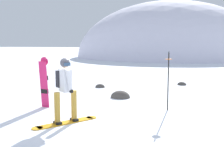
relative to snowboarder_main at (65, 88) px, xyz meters
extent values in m
plane|color=white|center=(0.11, 0.31, -0.92)|extent=(300.00, 300.00, 0.00)
ellipsoid|color=white|center=(-4.01, 35.25, -0.92)|extent=(28.71, 25.84, 17.29)
cube|color=orange|center=(0.03, -0.02, -0.91)|extent=(1.04, 1.48, 0.02)
cylinder|color=orange|center=(0.43, 0.65, -0.91)|extent=(0.28, 0.28, 0.02)
cylinder|color=orange|center=(-0.38, -0.69, -0.91)|extent=(0.28, 0.28, 0.02)
cube|color=black|center=(0.15, 0.19, -0.86)|extent=(0.29, 0.25, 0.06)
cube|color=black|center=(-0.10, -0.22, -0.86)|extent=(0.29, 0.25, 0.06)
cylinder|color=#BC8E33|center=(0.15, 0.19, -0.48)|extent=(0.15, 0.15, 0.82)
cylinder|color=#BC8E33|center=(-0.10, -0.22, -0.48)|extent=(0.15, 0.15, 0.82)
cube|color=silver|center=(0.03, -0.02, 0.22)|extent=(0.42, 0.37, 0.58)
cylinder|color=silver|center=(-0.17, 0.10, 0.22)|extent=(0.18, 0.20, 0.57)
cylinder|color=silver|center=(0.22, -0.13, 0.22)|extent=(0.18, 0.20, 0.57)
sphere|color=black|center=(-0.17, 0.15, -0.03)|extent=(0.11, 0.11, 0.11)
sphere|color=black|center=(0.26, -0.11, -0.03)|extent=(0.11, 0.11, 0.11)
cube|color=#232328|center=(-0.15, 0.09, 0.24)|extent=(0.30, 0.33, 0.44)
cube|color=#232328|center=(-0.23, 0.14, 0.16)|extent=(0.15, 0.20, 0.20)
sphere|color=beige|center=(0.03, -0.02, 0.64)|extent=(0.21, 0.21, 0.21)
sphere|color=#4C4C56|center=(0.03, -0.02, 0.67)|extent=(0.25, 0.25, 0.25)
cube|color=navy|center=(0.14, -0.08, 0.64)|extent=(0.11, 0.16, 0.08)
cube|color=#D11E5B|center=(-1.55, 1.14, -0.16)|extent=(0.28, 0.14, 1.52)
cylinder|color=#D11E5B|center=(-1.55, 1.20, 0.60)|extent=(0.28, 0.04, 0.28)
cube|color=black|center=(-1.55, 1.17, 0.06)|extent=(0.25, 0.08, 0.14)
cube|color=black|center=(-1.55, 1.17, -0.38)|extent=(0.25, 0.08, 0.14)
cylinder|color=black|center=(2.24, 2.34, -0.02)|extent=(0.04, 0.04, 1.79)
cylinder|color=orange|center=(2.24, 2.34, 0.69)|extent=(0.20, 0.20, 0.02)
cone|color=black|center=(2.24, 2.34, 0.91)|extent=(0.04, 0.04, 0.08)
ellipsoid|color=#4C4742|center=(1.96, 7.69, -0.92)|extent=(0.46, 0.39, 0.32)
ellipsoid|color=#4C4742|center=(-1.57, 5.43, -0.92)|extent=(0.47, 0.40, 0.33)
ellipsoid|color=#4C4742|center=(0.18, 3.57, -0.92)|extent=(0.77, 0.66, 0.54)
camera|label=1|loc=(3.68, -5.61, 1.14)|focal=41.26mm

